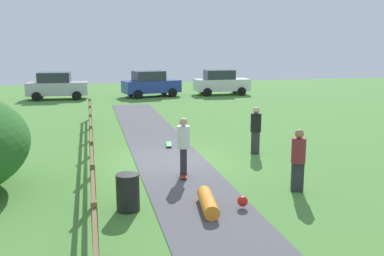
{
  "coord_description": "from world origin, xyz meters",
  "views": [
    {
      "loc": [
        -2.59,
        -14.22,
        3.95
      ],
      "look_at": [
        0.89,
        0.49,
        1.0
      ],
      "focal_mm": 40.76,
      "sensor_mm": 36.0,
      "label": 1
    }
  ],
  "objects_px": {
    "skater_fallen": "(211,202)",
    "parked_car_white": "(221,82)",
    "parked_car_blue": "(151,84)",
    "trash_bin": "(128,192)",
    "bystander_black": "(256,128)",
    "skateboard_loose": "(169,144)",
    "bystander_maroon": "(298,158)",
    "skater_riding": "(183,144)",
    "parked_car_silver": "(57,86)"
  },
  "relations": [
    {
      "from": "skater_fallen",
      "to": "parked_car_white",
      "type": "bearing_deg",
      "value": 72.37
    },
    {
      "from": "parked_car_blue",
      "to": "trash_bin",
      "type": "bearing_deg",
      "value": -99.39
    },
    {
      "from": "skater_fallen",
      "to": "bystander_black",
      "type": "distance_m",
      "value": 5.84
    },
    {
      "from": "skater_fallen",
      "to": "bystander_black",
      "type": "xyz_separation_m",
      "value": [
        3.06,
        4.91,
        0.75
      ]
    },
    {
      "from": "skateboard_loose",
      "to": "bystander_maroon",
      "type": "height_order",
      "value": "bystander_maroon"
    },
    {
      "from": "bystander_black",
      "to": "bystander_maroon",
      "type": "xyz_separation_m",
      "value": [
        -0.42,
        -4.13,
        -0.0
      ]
    },
    {
      "from": "skater_riding",
      "to": "skater_fallen",
      "type": "height_order",
      "value": "skater_riding"
    },
    {
      "from": "trash_bin",
      "to": "bystander_black",
      "type": "relative_size",
      "value": 0.52
    },
    {
      "from": "skater_riding",
      "to": "skater_fallen",
      "type": "bearing_deg",
      "value": -88.47
    },
    {
      "from": "bystander_maroon",
      "to": "parked_car_blue",
      "type": "xyz_separation_m",
      "value": [
        -0.88,
        22.05,
        0.01
      ]
    },
    {
      "from": "skater_riding",
      "to": "bystander_maroon",
      "type": "xyz_separation_m",
      "value": [
        2.72,
        -1.96,
        -0.06
      ]
    },
    {
      "from": "skateboard_loose",
      "to": "parked_car_silver",
      "type": "distance_m",
      "value": 16.93
    },
    {
      "from": "trash_bin",
      "to": "skater_fallen",
      "type": "relative_size",
      "value": 0.6
    },
    {
      "from": "parked_car_silver",
      "to": "bystander_black",
      "type": "bearing_deg",
      "value": -65.91
    },
    {
      "from": "skater_riding",
      "to": "bystander_black",
      "type": "height_order",
      "value": "skater_riding"
    },
    {
      "from": "skater_fallen",
      "to": "bystander_black",
      "type": "height_order",
      "value": "bystander_black"
    },
    {
      "from": "skateboard_loose",
      "to": "skater_riding",
      "type": "bearing_deg",
      "value": -94.05
    },
    {
      "from": "skateboard_loose",
      "to": "parked_car_white",
      "type": "relative_size",
      "value": 0.19
    },
    {
      "from": "bystander_black",
      "to": "parked_car_blue",
      "type": "relative_size",
      "value": 0.39
    },
    {
      "from": "parked_car_white",
      "to": "parked_car_blue",
      "type": "xyz_separation_m",
      "value": [
        -5.49,
        -0.01,
        0.0
      ]
    },
    {
      "from": "trash_bin",
      "to": "bystander_black",
      "type": "height_order",
      "value": "bystander_black"
    },
    {
      "from": "bystander_maroon",
      "to": "parked_car_white",
      "type": "relative_size",
      "value": 0.41
    },
    {
      "from": "skater_fallen",
      "to": "parked_car_blue",
      "type": "height_order",
      "value": "parked_car_blue"
    },
    {
      "from": "skater_riding",
      "to": "parked_car_silver",
      "type": "bearing_deg",
      "value": 103.64
    },
    {
      "from": "skater_fallen",
      "to": "parked_car_silver",
      "type": "relative_size",
      "value": 0.35
    },
    {
      "from": "trash_bin",
      "to": "skateboard_loose",
      "type": "xyz_separation_m",
      "value": [
        2.14,
        6.28,
        -0.36
      ]
    },
    {
      "from": "skateboard_loose",
      "to": "bystander_maroon",
      "type": "bearing_deg",
      "value": -67.74
    },
    {
      "from": "trash_bin",
      "to": "bystander_maroon",
      "type": "bearing_deg",
      "value": 4.0
    },
    {
      "from": "trash_bin",
      "to": "parked_car_silver",
      "type": "distance_m",
      "value": 22.59
    },
    {
      "from": "trash_bin",
      "to": "bystander_maroon",
      "type": "height_order",
      "value": "bystander_maroon"
    },
    {
      "from": "skater_riding",
      "to": "parked_car_silver",
      "type": "relative_size",
      "value": 0.42
    },
    {
      "from": "parked_car_white",
      "to": "parked_car_blue",
      "type": "relative_size",
      "value": 0.95
    },
    {
      "from": "trash_bin",
      "to": "skater_fallen",
      "type": "bearing_deg",
      "value": -13.47
    },
    {
      "from": "parked_car_silver",
      "to": "parked_car_blue",
      "type": "height_order",
      "value": "same"
    },
    {
      "from": "skater_riding",
      "to": "parked_car_white",
      "type": "xyz_separation_m",
      "value": [
        7.33,
        20.1,
        -0.05
      ]
    },
    {
      "from": "skateboard_loose",
      "to": "parked_car_blue",
      "type": "bearing_deg",
      "value": 84.46
    },
    {
      "from": "skater_riding",
      "to": "parked_car_blue",
      "type": "distance_m",
      "value": 20.17
    },
    {
      "from": "skater_fallen",
      "to": "skateboard_loose",
      "type": "height_order",
      "value": "skater_fallen"
    },
    {
      "from": "trash_bin",
      "to": "skateboard_loose",
      "type": "distance_m",
      "value": 6.64
    },
    {
      "from": "bystander_black",
      "to": "parked_car_blue",
      "type": "bearing_deg",
      "value": 94.13
    },
    {
      "from": "skater_riding",
      "to": "parked_car_silver",
      "type": "height_order",
      "value": "parked_car_silver"
    },
    {
      "from": "bystander_maroon",
      "to": "parked_car_white",
      "type": "xyz_separation_m",
      "value": [
        4.61,
        22.06,
        0.01
      ]
    },
    {
      "from": "bystander_black",
      "to": "parked_car_white",
      "type": "distance_m",
      "value": 18.41
    },
    {
      "from": "trash_bin",
      "to": "skateboard_loose",
      "type": "bearing_deg",
      "value": 71.2
    },
    {
      "from": "skateboard_loose",
      "to": "parked_car_silver",
      "type": "relative_size",
      "value": 0.19
    },
    {
      "from": "parked_car_white",
      "to": "parked_car_blue",
      "type": "bearing_deg",
      "value": -179.87
    },
    {
      "from": "parked_car_white",
      "to": "trash_bin",
      "type": "bearing_deg",
      "value": -112.31
    },
    {
      "from": "parked_car_white",
      "to": "skateboard_loose",
      "type": "bearing_deg",
      "value": -113.64
    },
    {
      "from": "skater_fallen",
      "to": "parked_car_silver",
      "type": "xyz_separation_m",
      "value": [
        -4.95,
        22.84,
        0.76
      ]
    },
    {
      "from": "skater_riding",
      "to": "skateboard_loose",
      "type": "relative_size",
      "value": 2.16
    }
  ]
}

